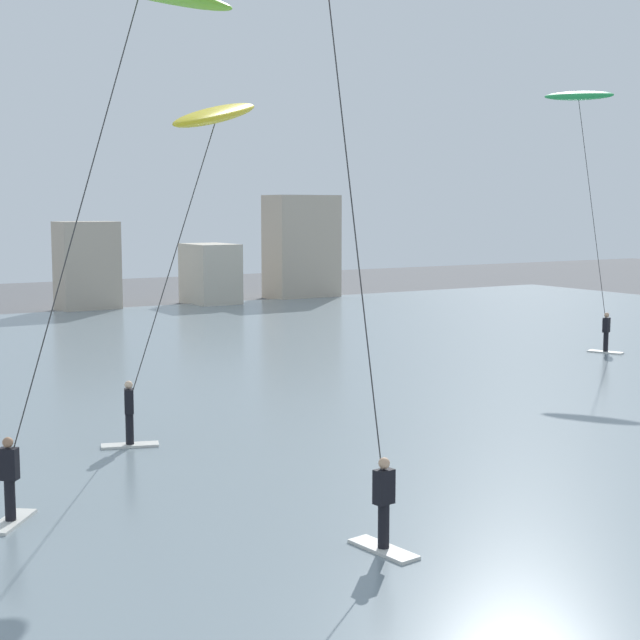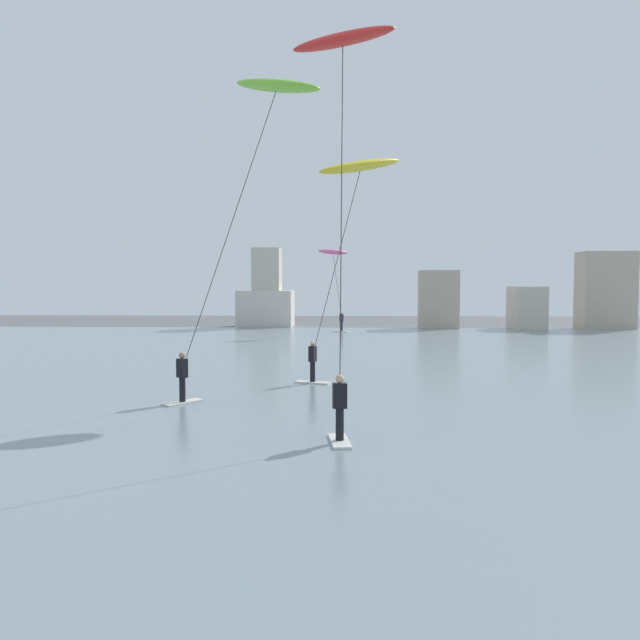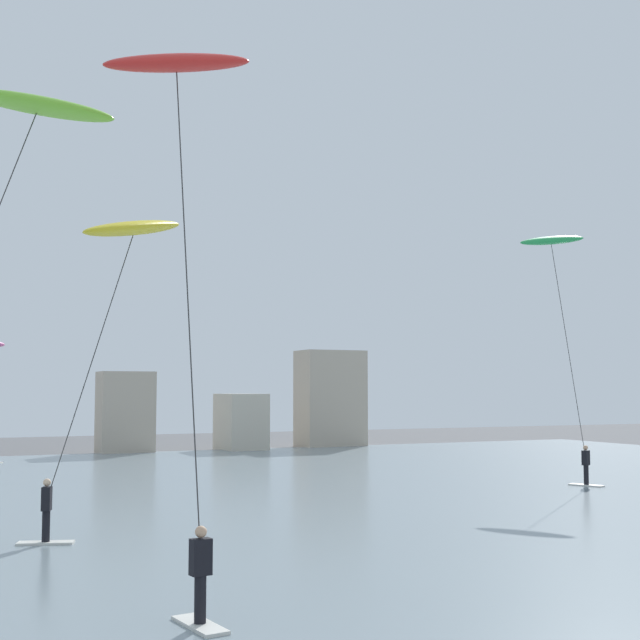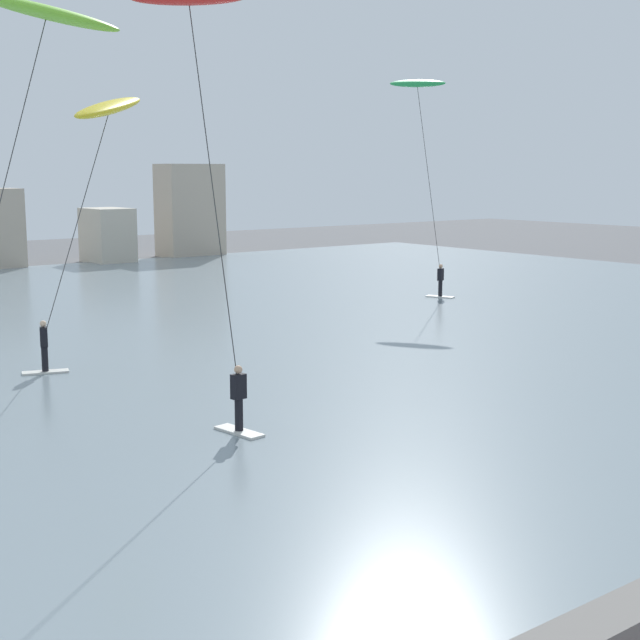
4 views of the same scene
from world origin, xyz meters
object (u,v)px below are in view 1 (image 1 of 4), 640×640
(kitesurfer_red, at_px, (332,21))
(kitesurfer_green, at_px, (582,123))
(kitesurfer_lime, at_px, (131,19))
(kitesurfer_yellow, at_px, (209,139))

(kitesurfer_red, distance_m, kitesurfer_green, 25.07)
(kitesurfer_lime, height_order, kitesurfer_green, kitesurfer_lime)
(kitesurfer_yellow, distance_m, kitesurfer_green, 21.94)
(kitesurfer_lime, distance_m, kitesurfer_green, 25.38)
(kitesurfer_red, xyz_separation_m, kitesurfer_green, (20.88, 13.88, 0.20))
(kitesurfer_yellow, relative_size, kitesurfer_red, 0.81)
(kitesurfer_yellow, bearing_deg, kitesurfer_green, 20.65)
(kitesurfer_lime, height_order, kitesurfer_yellow, kitesurfer_lime)
(kitesurfer_green, bearing_deg, kitesurfer_lime, -156.28)
(kitesurfer_lime, xyz_separation_m, kitesurfer_yellow, (2.79, 2.50, -2.08))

